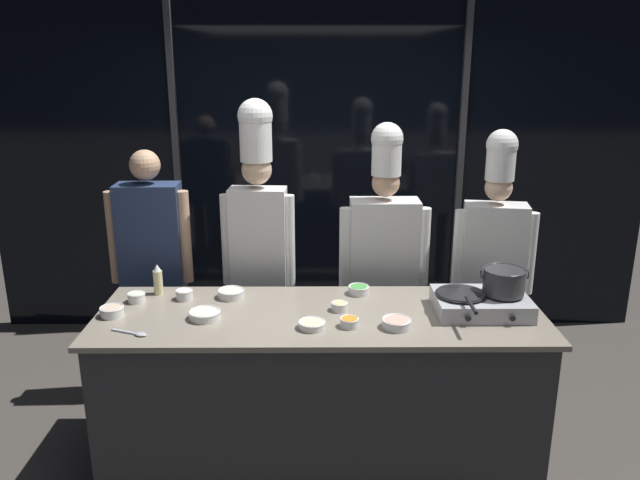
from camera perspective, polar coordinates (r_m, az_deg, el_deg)
The scene contains 22 objects.
ground_plane at distance 3.92m, azimuth 0.02°, elevation -18.79°, with size 24.00×24.00×0.00m, color #47423D.
window_wall_back at distance 5.13m, azimuth -0.11°, elevation 6.33°, with size 5.39×0.09×2.70m.
demo_counter at distance 3.68m, azimuth 0.02°, elevation -13.11°, with size 2.48×0.83×0.89m.
portable_stove at distance 3.59m, azimuth 14.50°, elevation -5.63°, with size 0.51×0.39×0.11m.
frying_pan at distance 3.53m, azimuth 12.76°, elevation -4.53°, with size 0.28×0.48×0.04m.
stock_pot at distance 3.57m, azimuth 16.47°, elevation -3.61°, with size 0.26×0.23×0.14m.
squeeze_bottle_oil at distance 3.84m, azimuth -14.60°, elevation -3.55°, with size 0.05×0.05×0.19m.
prep_bowl_noodles at distance 3.29m, azimuth -0.75°, elevation -7.71°, with size 0.14×0.14×0.04m.
prep_bowl_onion at distance 3.72m, azimuth -8.15°, elevation -4.81°, with size 0.16×0.16×0.05m.
prep_bowl_shrimp at distance 3.32m, azimuth 7.01°, elevation -7.52°, with size 0.16×0.16×0.05m.
prep_bowl_garlic at distance 3.46m, azimuth -10.48°, elevation -6.68°, with size 0.17×0.17×0.05m.
prep_bowl_chicken at distance 3.62m, azimuth -18.50°, elevation -6.17°, with size 0.13×0.13×0.05m.
prep_bowl_carrots at distance 3.31m, azimuth 2.71°, elevation -7.48°, with size 0.10×0.10×0.05m.
prep_bowl_bean_sprouts at distance 3.77m, azimuth -16.44°, elevation -5.01°, with size 0.10×0.10×0.05m.
prep_bowl_scallions at distance 3.74m, azimuth 3.56°, elevation -4.52°, with size 0.13×0.13×0.05m.
prep_bowl_ginger at distance 3.51m, azimuth 1.80°, elevation -6.04°, with size 0.10×0.10×0.05m.
prep_bowl_rice at distance 3.74m, azimuth -12.31°, elevation -4.84°, with size 0.10×0.10×0.06m.
serving_spoon_slotted at distance 3.36m, azimuth -16.52°, elevation -8.19°, with size 0.21×0.10×0.02m.
person_guest at distance 4.24m, azimuth -15.14°, elevation -0.93°, with size 0.54×0.22×1.70m.
chef_head at distance 4.04m, azimuth -5.67°, elevation 1.38°, with size 0.48×0.22×2.01m.
chef_sous at distance 4.13m, azimuth 5.86°, elevation -0.60°, with size 0.59×0.23×1.86m.
chef_line at distance 4.28m, azimuth 15.60°, elevation -0.59°, with size 0.53×0.27×1.82m.
Camera 1 is at (-0.02, -3.19, 2.28)m, focal length 35.00 mm.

